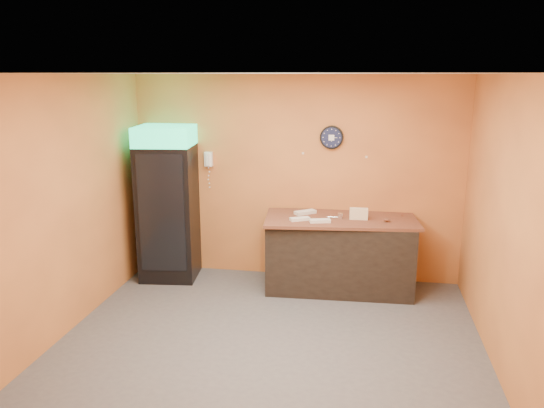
# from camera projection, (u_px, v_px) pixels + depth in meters

# --- Properties ---
(floor) EXTENTS (4.50, 4.50, 0.00)m
(floor) POSITION_uv_depth(u_px,v_px,m) (270.00, 341.00, 5.70)
(floor) COLOR #47474C
(floor) RESTS_ON ground
(back_wall) EXTENTS (4.50, 0.02, 2.80)m
(back_wall) POSITION_uv_depth(u_px,v_px,m) (295.00, 178.00, 7.28)
(back_wall) COLOR orange
(back_wall) RESTS_ON floor
(left_wall) EXTENTS (0.02, 4.00, 2.80)m
(left_wall) POSITION_uv_depth(u_px,v_px,m) (66.00, 206.00, 5.75)
(left_wall) COLOR orange
(left_wall) RESTS_ON floor
(right_wall) EXTENTS (0.02, 4.00, 2.80)m
(right_wall) POSITION_uv_depth(u_px,v_px,m) (504.00, 226.00, 4.99)
(right_wall) COLOR orange
(right_wall) RESTS_ON floor
(ceiling) EXTENTS (4.50, 4.00, 0.02)m
(ceiling) POSITION_uv_depth(u_px,v_px,m) (270.00, 73.00, 5.04)
(ceiling) COLOR white
(ceiling) RESTS_ON back_wall
(beverage_cooler) EXTENTS (0.82, 0.83, 2.12)m
(beverage_cooler) POSITION_uv_depth(u_px,v_px,m) (167.00, 205.00, 7.28)
(beverage_cooler) COLOR black
(beverage_cooler) RESTS_ON floor
(prep_counter) EXTENTS (1.91, 0.91, 0.94)m
(prep_counter) POSITION_uv_depth(u_px,v_px,m) (340.00, 255.00, 7.00)
(prep_counter) COLOR black
(prep_counter) RESTS_ON floor
(wall_clock) EXTENTS (0.31, 0.06, 0.31)m
(wall_clock) POSITION_uv_depth(u_px,v_px,m) (332.00, 137.00, 7.04)
(wall_clock) COLOR black
(wall_clock) RESTS_ON back_wall
(wall_phone) EXTENTS (0.11, 0.10, 0.20)m
(wall_phone) POSITION_uv_depth(u_px,v_px,m) (208.00, 159.00, 7.38)
(wall_phone) COLOR white
(wall_phone) RESTS_ON back_wall
(butcher_paper) EXTENTS (2.03, 1.10, 0.04)m
(butcher_paper) POSITION_uv_depth(u_px,v_px,m) (341.00, 219.00, 6.88)
(butcher_paper) COLOR brown
(butcher_paper) RESTS_ON prep_counter
(sub_roll_stack) EXTENTS (0.23, 0.09, 0.15)m
(sub_roll_stack) POSITION_uv_depth(u_px,v_px,m) (359.00, 214.00, 6.78)
(sub_roll_stack) COLOR beige
(sub_roll_stack) RESTS_ON butcher_paper
(wrapped_sandwich_left) EXTENTS (0.27, 0.21, 0.04)m
(wrapped_sandwich_left) POSITION_uv_depth(u_px,v_px,m) (300.00, 219.00, 6.75)
(wrapped_sandwich_left) COLOR silver
(wrapped_sandwich_left) RESTS_ON butcher_paper
(wrapped_sandwich_mid) EXTENTS (0.28, 0.17, 0.04)m
(wrapped_sandwich_mid) POSITION_uv_depth(u_px,v_px,m) (320.00, 221.00, 6.66)
(wrapped_sandwich_mid) COLOR silver
(wrapped_sandwich_mid) RESTS_ON butcher_paper
(wrapped_sandwich_right) EXTENTS (0.30, 0.27, 0.04)m
(wrapped_sandwich_right) POSITION_uv_depth(u_px,v_px,m) (305.00, 212.00, 7.07)
(wrapped_sandwich_right) COLOR silver
(wrapped_sandwich_right) RESTS_ON butcher_paper
(kitchen_tool) EXTENTS (0.07, 0.07, 0.07)m
(kitchen_tool) POSITION_uv_depth(u_px,v_px,m) (340.00, 216.00, 6.85)
(kitchen_tool) COLOR silver
(kitchen_tool) RESTS_ON butcher_paper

